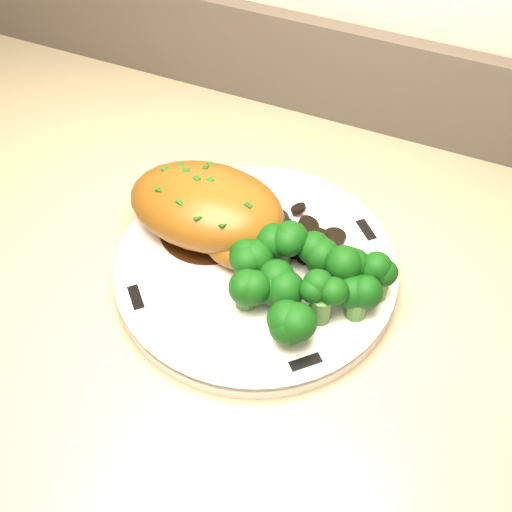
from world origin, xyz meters
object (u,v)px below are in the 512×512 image
at_px(counter, 194,473).
at_px(broccoli_florets, 307,278).
at_px(chicken_breast, 210,210).
at_px(plate, 256,269).

height_order(counter, broccoli_florets, counter).
height_order(counter, chicken_breast, counter).
relative_size(counter, broccoli_florets, 14.93).
xyz_separation_m(chicken_breast, broccoli_florets, (0.11, -0.04, -0.00)).
xyz_separation_m(counter, broccoli_florets, (0.14, 0.03, 0.52)).
xyz_separation_m(counter, plate, (0.08, 0.05, 0.48)).
bearing_deg(broccoli_florets, chicken_breast, 161.44).
bearing_deg(chicken_breast, broccoli_florets, -20.76).
height_order(chicken_breast, broccoli_florets, chicken_breast).
bearing_deg(chicken_breast, counter, -112.30).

